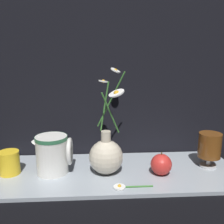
# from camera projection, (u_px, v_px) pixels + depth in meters

# --- Properties ---
(ground_plane) EXTENTS (6.00, 6.00, 0.00)m
(ground_plane) POSITION_uv_depth(u_px,v_px,m) (115.00, 174.00, 0.85)
(ground_plane) COLOR black
(shelf) EXTENTS (0.83, 0.31, 0.01)m
(shelf) POSITION_uv_depth(u_px,v_px,m) (115.00, 172.00, 0.85)
(shelf) COLOR #9EA8B2
(shelf) RESTS_ON ground_plane
(backdrop_wall) EXTENTS (1.33, 0.02, 1.10)m
(backdrop_wall) POSITION_uv_depth(u_px,v_px,m) (112.00, 11.00, 0.89)
(backdrop_wall) COLOR black
(backdrop_wall) RESTS_ON ground_plane
(vase_with_flowers) EXTENTS (0.12, 0.19, 0.34)m
(vase_with_flowers) POSITION_uv_depth(u_px,v_px,m) (106.00, 155.00, 0.82)
(vase_with_flowers) COLOR beige
(vase_with_flowers) RESTS_ON shelf
(yellow_mug) EXTENTS (0.08, 0.07, 0.08)m
(yellow_mug) POSITION_uv_depth(u_px,v_px,m) (8.00, 163.00, 0.81)
(yellow_mug) COLOR yellow
(yellow_mug) RESTS_ON shelf
(ceramic_pitcher) EXTENTS (0.13, 0.10, 0.14)m
(ceramic_pitcher) POSITION_uv_depth(u_px,v_px,m) (53.00, 153.00, 0.81)
(ceramic_pitcher) COLOR white
(ceramic_pitcher) RESTS_ON shelf
(tea_glass) EXTENTS (0.08, 0.08, 0.12)m
(tea_glass) POSITION_uv_depth(u_px,v_px,m) (210.00, 146.00, 0.86)
(tea_glass) COLOR silver
(tea_glass) RESTS_ON shelf
(orange_fruit) EXTENTS (0.07, 0.07, 0.08)m
(orange_fruit) POSITION_uv_depth(u_px,v_px,m) (161.00, 164.00, 0.81)
(orange_fruit) COLOR red
(orange_fruit) RESTS_ON shelf
(loose_daisy) EXTENTS (0.12, 0.04, 0.01)m
(loose_daisy) POSITION_uv_depth(u_px,v_px,m) (124.00, 187.00, 0.73)
(loose_daisy) COLOR #3D7A33
(loose_daisy) RESTS_ON shelf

